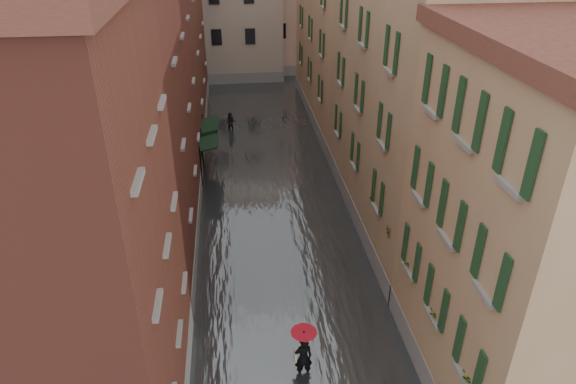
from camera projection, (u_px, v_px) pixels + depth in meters
ground at (299, 353)px, 19.12m from camera, size 120.00×120.00×0.00m
floodwater at (270, 187)px, 30.38m from camera, size 10.00×60.00×0.20m
building_left_near at (50, 255)px, 13.54m from camera, size 6.00×8.00×13.00m
building_left_mid at (121, 117)px, 23.23m from camera, size 6.00×14.00×12.50m
building_left_far at (156, 32)px, 35.91m from camera, size 6.00×16.00×14.00m
building_right_near at (542, 244)px, 15.30m from camera, size 6.00×8.00×11.50m
building_right_mid at (421, 101)px, 24.50m from camera, size 6.00×14.00×13.00m
building_right_far at (351, 44)px, 37.91m from camera, size 6.00×16.00×11.50m
building_end_cream at (216, 5)px, 48.72m from camera, size 12.00×9.00×13.00m
building_end_pink at (306, 6)px, 51.60m from camera, size 10.00×9.00×12.00m
awning_near at (208, 142)px, 30.29m from camera, size 1.09×2.70×2.80m
awning_far at (209, 127)px, 32.29m from camera, size 1.09×3.18×2.80m
window_planters at (413, 261)px, 18.29m from camera, size 0.59×10.84×0.84m
pedestrian_main at (303, 350)px, 17.62m from camera, size 0.93×0.93×2.06m
pedestrian_far at (231, 123)px, 37.65m from camera, size 0.91×0.81×1.53m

